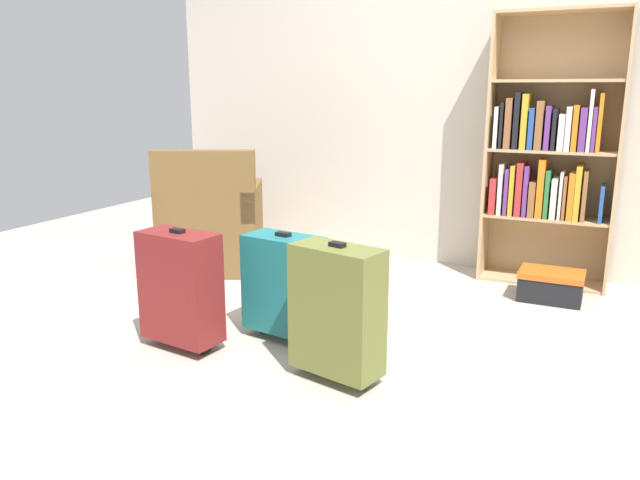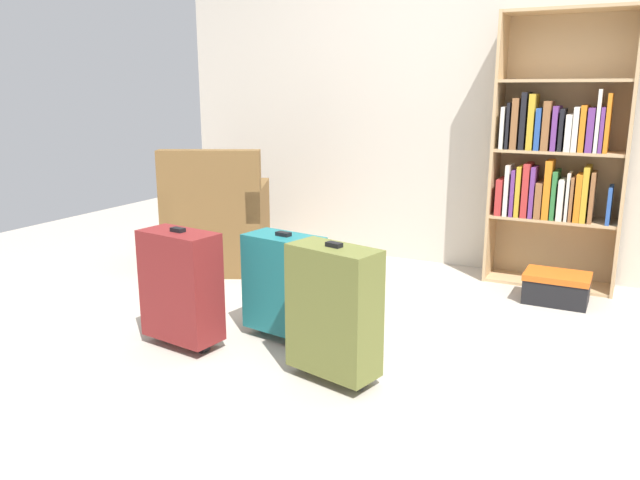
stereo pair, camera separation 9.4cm
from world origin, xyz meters
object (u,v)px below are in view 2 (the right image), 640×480
(suitcase_teal, at_px, (284,283))
(suitcase_olive, at_px, (334,310))
(storage_box, at_px, (556,287))
(suitcase_dark_red, at_px, (181,285))
(armchair, at_px, (218,226))
(mug, at_px, (275,271))
(bookshelf, at_px, (557,156))

(suitcase_teal, bearing_deg, suitcase_olive, -36.53)
(storage_box, xyz_separation_m, suitcase_dark_red, (-1.64, -1.60, 0.23))
(storage_box, relative_size, suitcase_dark_red, 0.61)
(armchair, bearing_deg, mug, -4.21)
(bookshelf, distance_m, suitcase_olive, 2.16)
(bookshelf, height_order, suitcase_dark_red, bookshelf)
(armchair, relative_size, suitcase_dark_red, 1.49)
(bookshelf, xyz_separation_m, storage_box, (0.11, -0.39, -0.77))
(suitcase_teal, bearing_deg, suitcase_dark_red, -140.46)
(storage_box, bearing_deg, suitcase_dark_red, -135.73)
(armchair, height_order, suitcase_dark_red, armchair)
(bookshelf, relative_size, mug, 14.93)
(armchair, xyz_separation_m, suitcase_dark_red, (0.71, -1.28, 0.01))
(suitcase_teal, bearing_deg, bookshelf, 55.92)
(storage_box, distance_m, suitcase_dark_red, 2.30)
(armchair, relative_size, mug, 7.82)
(suitcase_olive, relative_size, suitcase_teal, 1.12)
(armchair, xyz_separation_m, mug, (0.51, -0.04, -0.27))
(bookshelf, xyz_separation_m, suitcase_olive, (-0.66, -1.99, -0.53))
(bookshelf, relative_size, armchair, 1.91)
(suitcase_olive, distance_m, suitcase_teal, 0.57)
(mug, bearing_deg, suitcase_dark_red, -80.76)
(armchair, bearing_deg, suitcase_teal, -40.14)
(armchair, bearing_deg, bookshelf, 17.52)
(mug, bearing_deg, suitcase_teal, -55.95)
(storage_box, xyz_separation_m, suitcase_olive, (-0.77, -1.60, 0.24))
(storage_box, bearing_deg, suitcase_teal, -134.29)
(storage_box, bearing_deg, suitcase_olive, -115.87)
(storage_box, distance_m, suitcase_olive, 1.79)
(armchair, bearing_deg, suitcase_olive, -39.14)
(bookshelf, height_order, mug, bookshelf)
(mug, distance_m, suitcase_teal, 1.13)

